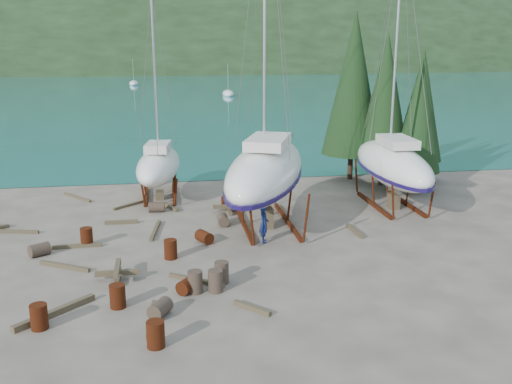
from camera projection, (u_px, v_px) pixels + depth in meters
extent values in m
plane|color=#554F43|center=(213.00, 260.00, 25.31)|extent=(600.00, 600.00, 0.00)
plane|color=#18737A|center=(163.00, 59.00, 325.92)|extent=(700.00, 700.00, 0.00)
ellipsoid|color=black|center=(163.00, 59.00, 330.69)|extent=(800.00, 360.00, 110.00)
cube|color=beige|center=(109.00, 64.00, 202.98)|extent=(6.00, 5.00, 4.00)
cube|color=#A54C2D|center=(108.00, 56.00, 202.27)|extent=(6.60, 5.60, 1.60)
cube|color=beige|center=(247.00, 63.00, 210.83)|extent=(6.00, 5.00, 4.00)
cube|color=#A54C2D|center=(247.00, 55.00, 210.12)|extent=(6.60, 5.60, 1.60)
cylinder|color=black|center=(381.00, 173.00, 38.52)|extent=(0.36, 0.36, 1.60)
cone|color=black|center=(385.00, 99.00, 37.25)|extent=(3.60, 3.60, 8.40)
cylinder|color=black|center=(414.00, 181.00, 36.88)|extent=(0.36, 0.36, 1.36)
cone|color=black|center=(419.00, 115.00, 35.80)|extent=(3.06, 3.06, 7.14)
cylinder|color=black|center=(350.00, 166.00, 40.16)|extent=(0.36, 0.36, 1.84)
cone|color=black|center=(354.00, 83.00, 38.70)|extent=(4.14, 4.14, 9.66)
cylinder|color=black|center=(416.00, 170.00, 39.97)|extent=(0.36, 0.36, 1.44)
cone|color=black|center=(421.00, 105.00, 38.82)|extent=(3.24, 3.24, 7.56)
ellipsoid|color=white|center=(228.00, 94.00, 103.13)|extent=(2.00, 5.00, 1.40)
cylinder|color=silver|center=(228.00, 78.00, 102.41)|extent=(0.08, 0.08, 5.00)
ellipsoid|color=white|center=(134.00, 83.00, 128.93)|extent=(2.00, 5.00, 1.40)
cylinder|color=silver|center=(133.00, 71.00, 128.21)|extent=(0.08, 0.08, 5.00)
ellipsoid|color=white|center=(266.00, 171.00, 29.61)|extent=(7.32, 12.12, 2.72)
cube|color=#180D44|center=(268.00, 190.00, 29.29)|extent=(0.98, 2.05, 1.00)
cube|color=silver|center=(268.00, 142.00, 28.65)|extent=(2.99, 3.94, 0.50)
cylinder|color=silver|center=(265.00, 0.00, 28.02)|extent=(0.14, 0.14, 14.01)
cube|color=#5D240F|center=(244.00, 223.00, 30.14)|extent=(0.18, 6.42, 0.20)
cube|color=#5D240F|center=(288.00, 221.00, 30.52)|extent=(0.18, 6.42, 0.20)
cube|color=brown|center=(268.00, 218.00, 29.66)|extent=(0.50, 0.80, 1.06)
ellipsoid|color=white|center=(392.00, 164.00, 33.10)|extent=(3.25, 9.97, 2.33)
cube|color=#180D44|center=(395.00, 178.00, 32.81)|extent=(0.32, 1.78, 1.00)
cube|color=silver|center=(397.00, 142.00, 32.27)|extent=(1.69, 3.02, 0.50)
cylinder|color=silver|center=(397.00, 36.00, 31.75)|extent=(0.14, 0.14, 11.83)
cube|color=#5D240F|center=(374.00, 205.00, 33.56)|extent=(0.18, 5.42, 0.20)
cube|color=#5D240F|center=(406.00, 203.00, 33.87)|extent=(0.18, 5.42, 0.20)
cube|color=brown|center=(394.00, 201.00, 33.16)|extent=(0.50, 0.80, 0.84)
ellipsoid|color=white|center=(159.00, 166.00, 35.10)|extent=(3.54, 8.06, 2.00)
cube|color=#180D44|center=(159.00, 176.00, 34.87)|extent=(0.45, 1.42, 1.00)
cube|color=silver|center=(158.00, 147.00, 34.41)|extent=(1.67, 2.51, 0.50)
cylinder|color=silver|center=(155.00, 70.00, 34.01)|extent=(0.14, 0.14, 9.35)
cube|color=#5D240F|center=(146.00, 196.00, 35.45)|extent=(0.18, 4.29, 0.20)
cube|color=#5D240F|center=(174.00, 195.00, 35.72)|extent=(0.18, 4.29, 0.20)
cube|color=brown|center=(160.00, 195.00, 35.18)|extent=(0.50, 0.80, 0.50)
imported|color=#121E52|center=(264.00, 224.00, 27.40)|extent=(0.50, 0.71, 1.86)
cylinder|color=#5D240F|center=(39.00, 317.00, 19.14)|extent=(0.58, 0.58, 0.88)
cylinder|color=#2D2823|center=(160.00, 308.00, 20.07)|extent=(0.94, 1.05, 0.58)
cylinder|color=#5D240F|center=(156.00, 334.00, 17.99)|extent=(0.58, 0.58, 0.88)
cylinder|color=#5D240F|center=(229.00, 201.00, 33.76)|extent=(0.92, 0.64, 0.58)
cylinder|color=#2D2823|center=(222.00, 272.00, 22.84)|extent=(0.58, 0.58, 0.88)
cylinder|color=#5D240F|center=(204.00, 237.00, 27.45)|extent=(0.93, 1.05, 0.58)
cylinder|color=#5D240F|center=(87.00, 237.00, 27.01)|extent=(0.58, 0.58, 0.88)
cylinder|color=#2D2823|center=(157.00, 207.00, 32.44)|extent=(0.92, 0.64, 0.58)
cylinder|color=#5D240F|center=(118.00, 296.00, 20.70)|extent=(0.58, 0.58, 0.88)
cylinder|color=#2D2823|center=(223.00, 220.00, 30.10)|extent=(0.59, 0.88, 0.58)
cylinder|color=#5D240F|center=(188.00, 285.00, 22.01)|extent=(0.99, 1.05, 0.58)
cylinder|color=#5D240F|center=(171.00, 249.00, 25.40)|extent=(0.58, 0.58, 0.88)
cylinder|color=#2D2823|center=(39.00, 250.00, 25.78)|extent=(1.05, 0.97, 0.58)
cylinder|color=#2D2823|center=(195.00, 282.00, 21.93)|extent=(0.58, 0.58, 0.88)
cylinder|color=#2D2823|center=(216.00, 281.00, 22.02)|extent=(0.58, 0.58, 0.88)
cube|color=brown|center=(77.00, 197.00, 35.29)|extent=(1.92, 2.25, 0.14)
cube|color=brown|center=(355.00, 231.00, 28.94)|extent=(0.32, 1.90, 0.19)
cube|color=brown|center=(151.00, 318.00, 19.80)|extent=(0.32, 2.67, 0.15)
cube|color=brown|center=(77.00, 246.00, 26.82)|extent=(2.25, 0.21, 0.17)
cube|color=brown|center=(196.00, 280.00, 22.96)|extent=(2.18, 1.64, 0.16)
cube|color=brown|center=(171.00, 207.00, 33.14)|extent=(0.85, 1.69, 0.19)
cube|color=brown|center=(252.00, 308.00, 20.56)|extent=(1.23, 1.30, 0.17)
cube|color=brown|center=(121.00, 222.00, 30.37)|extent=(1.74, 0.22, 0.19)
cube|color=brown|center=(130.00, 205.00, 33.67)|extent=(1.88, 1.71, 0.15)
cube|color=brown|center=(155.00, 230.00, 29.08)|extent=(0.56, 3.04, 0.16)
cube|color=brown|center=(64.00, 266.00, 24.41)|extent=(2.29, 1.45, 0.17)
cube|color=brown|center=(55.00, 312.00, 20.17)|extent=(2.52, 2.40, 0.23)
cube|color=brown|center=(14.00, 232.00, 28.89)|extent=(2.57, 0.74, 0.16)
cube|color=brown|center=(118.00, 277.00, 23.20)|extent=(0.20, 1.80, 0.20)
cube|color=brown|center=(118.00, 273.00, 23.15)|extent=(1.80, 0.20, 0.20)
cube|color=brown|center=(117.00, 268.00, 23.10)|extent=(0.20, 1.80, 0.20)
cube|color=brown|center=(229.00, 210.00, 32.59)|extent=(0.20, 1.80, 0.20)
cube|color=brown|center=(229.00, 206.00, 32.54)|extent=(1.80, 0.20, 0.20)
cube|color=brown|center=(229.00, 203.00, 32.49)|extent=(0.20, 1.80, 0.20)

